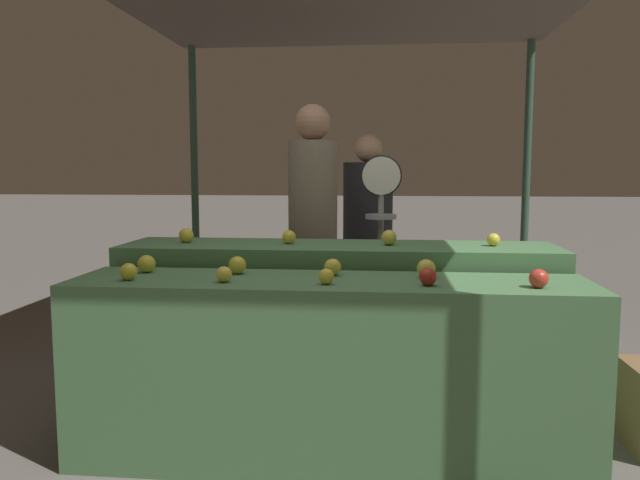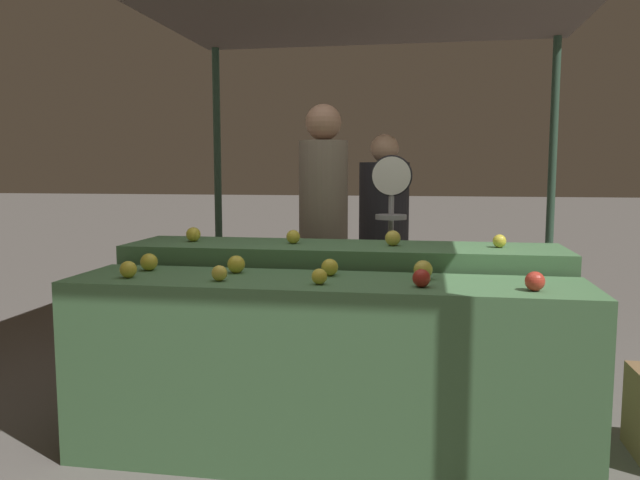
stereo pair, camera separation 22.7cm
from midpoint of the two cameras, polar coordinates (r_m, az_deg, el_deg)
ground_plane at (r=3.15m, az=-1.44°, el=-19.40°), size 60.00×60.00×0.00m
display_counter_front at (r=2.98m, az=-1.46°, el=-11.89°), size 2.40×0.55×0.87m
display_counter_back at (r=3.54m, az=-0.25°, el=-8.14°), size 2.40×0.55×0.96m
apple_front_0 at (r=3.02m, az=-19.19°, el=-2.77°), size 0.08×0.08×0.08m
apple_front_1 at (r=2.86m, az=-11.04°, el=-3.11°), size 0.07×0.07×0.07m
apple_front_2 at (r=2.76m, az=-1.88°, el=-3.36°), size 0.07×0.07×0.07m
apple_front_3 at (r=2.75m, az=7.52°, el=-3.37°), size 0.08×0.08×0.08m
apple_front_4 at (r=2.79m, az=17.19°, el=-3.40°), size 0.08×0.08×0.08m
apple_front_5 at (r=3.22m, az=-17.54°, el=-2.10°), size 0.09×0.09×0.09m
apple_front_6 at (r=3.07m, az=-9.68°, el=-2.29°), size 0.09×0.09×0.09m
apple_front_7 at (r=2.98m, az=-1.01°, el=-2.51°), size 0.08×0.08×0.08m
apple_front_8 at (r=2.94m, az=7.51°, el=-2.62°), size 0.09×0.09×0.09m
apple_back_0 at (r=3.64m, az=-13.89°, el=0.41°), size 0.08×0.08×0.08m
apple_back_1 at (r=3.49m, az=-4.73°, el=0.27°), size 0.08×0.08×0.08m
apple_back_2 at (r=3.42m, az=4.45°, el=0.21°), size 0.08×0.08×0.08m
apple_back_3 at (r=3.48m, az=13.79°, el=0.03°), size 0.07×0.07×0.07m
produce_scale at (r=4.03m, az=3.99°, el=1.94°), size 0.26×0.20×1.46m
person_vendor_at_scale at (r=4.11m, az=-2.24°, el=2.05°), size 0.43×0.43×1.79m
person_customer_left at (r=4.87m, az=3.06°, el=1.35°), size 0.53×0.53×1.64m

